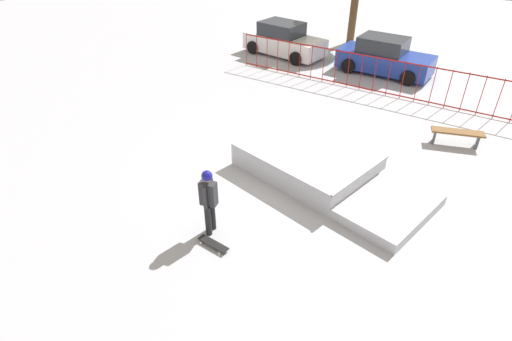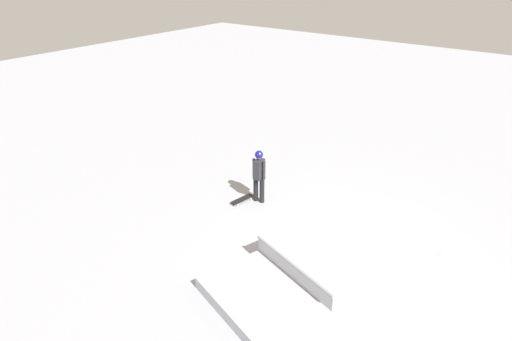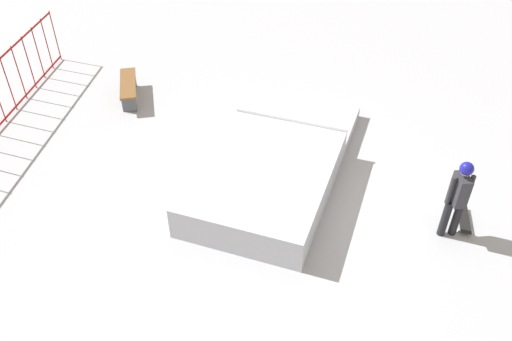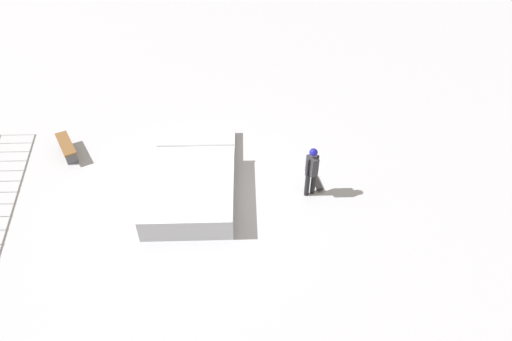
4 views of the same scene
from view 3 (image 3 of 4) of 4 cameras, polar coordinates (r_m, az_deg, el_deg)
The scene contains 5 objects.
ground_plane at distance 11.01m, azimuth 2.30°, elevation -2.72°, with size 60.00×60.00×0.00m, color #A8AAB2.
skate_ramp at distance 11.19m, azimuth 1.77°, elevation 0.23°, with size 5.93×4.10×0.74m.
skater at distance 10.19m, azimuth 21.09°, elevation -2.42°, with size 0.40×0.44×1.73m.
skateboard at distance 11.15m, azimuth 21.60°, elevation -4.93°, with size 0.82×0.35×0.09m.
park_bench at distance 14.36m, azimuth -13.66°, elevation 8.84°, with size 1.65×0.75×0.48m.
Camera 3 is at (-8.22, 0.14, 7.32)m, focal length 36.92 mm.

